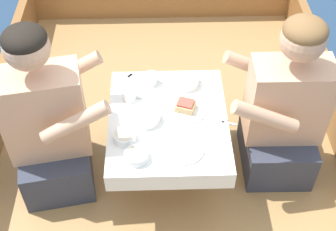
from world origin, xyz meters
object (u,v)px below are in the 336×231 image
object	(u,v)px
sandwich	(185,106)
coffee_cup_port	(130,95)
person_port	(49,126)
coffee_cup_starboard	(152,78)
person_starboard	(283,113)

from	to	relation	value
sandwich	coffee_cup_port	bearing A→B (deg)	162.18
person_port	coffee_cup_starboard	xyz separation A→B (m)	(0.52, 0.29, 0.05)
person_starboard	sandwich	world-z (taller)	person_starboard
person_starboard	coffee_cup_port	distance (m)	0.81
person_port	coffee_cup_port	distance (m)	0.44
sandwich	coffee_cup_port	size ratio (longest dim) A/B	1.22
person_port	person_starboard	xyz separation A→B (m)	(1.20, 0.07, -0.01)
sandwich	coffee_cup_starboard	size ratio (longest dim) A/B	1.23
person_port	sandwich	distance (m)	0.70
person_starboard	coffee_cup_port	size ratio (longest dim) A/B	10.28
person_port	sandwich	world-z (taller)	person_port
person_port	coffee_cup_port	bearing A→B (deg)	12.77
person_starboard	sandwich	distance (m)	0.51
person_port	person_starboard	size ratio (longest dim) A/B	1.03
person_port	person_starboard	world-z (taller)	person_port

